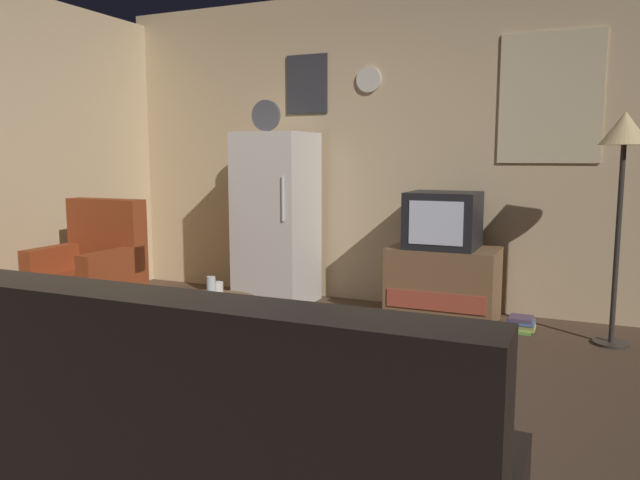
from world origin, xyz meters
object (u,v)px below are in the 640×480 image
object	(u,v)px
remote_control	(188,302)
armchair	(90,281)
coffee_table	(201,341)
wine_glass	(211,289)
fridge	(277,218)
book_stack	(521,324)
mug_ceramic_white	(217,289)
tv_stand	(443,284)
crt_tv	(443,220)
couch	(231,472)
standing_lamp	(624,147)

from	to	relation	value
remote_control	armchair	xyz separation A→B (m)	(-1.44, 0.71, -0.13)
coffee_table	wine_glass	world-z (taller)	wine_glass
fridge	book_stack	xyz separation A→B (m)	(2.09, -0.09, -0.70)
coffee_table	mug_ceramic_white	size ratio (longest dim) A/B	8.00
armchair	tv_stand	bearing A→B (deg)	26.21
crt_tv	couch	bearing A→B (deg)	-88.69
tv_stand	mug_ceramic_white	world-z (taller)	tv_stand
crt_tv	tv_stand	bearing A→B (deg)	4.11
wine_glass	tv_stand	bearing A→B (deg)	62.64
tv_stand	crt_tv	world-z (taller)	crt_tv
crt_tv	armchair	xyz separation A→B (m)	(-2.47, -1.22, -0.46)
coffee_table	armchair	distance (m)	1.63
couch	book_stack	bearing A→B (deg)	79.95
fridge	tv_stand	size ratio (longest dim) A/B	2.11
mug_ceramic_white	armchair	size ratio (longest dim) A/B	0.09
wine_glass	crt_tv	bearing A→B (deg)	62.95
fridge	standing_lamp	world-z (taller)	fridge
remote_control	book_stack	size ratio (longest dim) A/B	0.73
fridge	tv_stand	distance (m)	1.55
mug_ceramic_white	armchair	world-z (taller)	armchair
standing_lamp	wine_glass	world-z (taller)	standing_lamp
crt_tv	remote_control	xyz separation A→B (m)	(-1.03, -1.93, -0.34)
armchair	book_stack	bearing A→B (deg)	19.63
crt_tv	book_stack	distance (m)	0.98
armchair	couch	world-z (taller)	armchair
armchair	book_stack	distance (m)	3.30
wine_glass	remote_control	distance (m)	0.15
wine_glass	coffee_table	bearing A→B (deg)	-133.77
tv_stand	book_stack	bearing A→B (deg)	-10.91
wine_glass	remote_control	xyz separation A→B (m)	(-0.09, -0.10, -0.06)
coffee_table	remote_control	world-z (taller)	remote_control
tv_stand	mug_ceramic_white	xyz separation A→B (m)	(-0.99, -1.71, 0.21)
remote_control	book_stack	distance (m)	2.49
crt_tv	book_stack	world-z (taller)	crt_tv
coffee_table	wine_glass	distance (m)	0.31
couch	fridge	bearing A→B (deg)	115.61
wine_glass	remote_control	world-z (taller)	wine_glass
standing_lamp	book_stack	distance (m)	1.44
fridge	armchair	distance (m)	1.62
standing_lamp	mug_ceramic_white	size ratio (longest dim) A/B	17.67
fridge	standing_lamp	size ratio (longest dim) A/B	1.11
wine_glass	book_stack	size ratio (longest dim) A/B	0.73
coffee_table	armchair	bearing A→B (deg)	155.98
fridge	standing_lamp	distance (m)	2.77
fridge	remote_control	xyz separation A→B (m)	(0.44, -1.91, -0.29)
standing_lamp	fridge	bearing A→B (deg)	176.52
armchair	coffee_table	bearing A→B (deg)	-24.02
mug_ceramic_white	book_stack	bearing A→B (deg)	44.74
book_stack	tv_stand	bearing A→B (deg)	169.09
coffee_table	book_stack	bearing A→B (deg)	47.64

